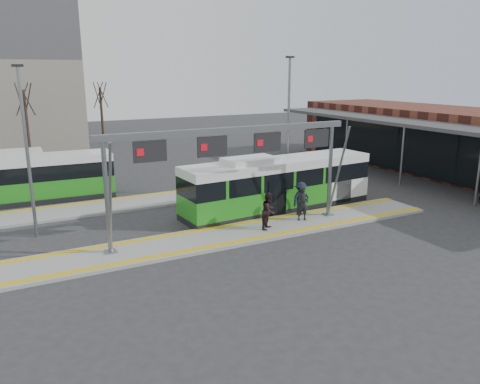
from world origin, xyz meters
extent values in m
plane|color=#2D2D30|center=(0.00, 0.00, 0.00)|extent=(120.00, 120.00, 0.00)
cube|color=gray|center=(0.00, 0.00, 0.07)|extent=(22.00, 3.00, 0.15)
cube|color=gray|center=(-4.00, 8.00, 0.07)|extent=(20.00, 3.00, 0.15)
cube|color=yellow|center=(0.00, 1.15, 0.16)|extent=(22.00, 0.35, 0.02)
cube|color=yellow|center=(0.00, -1.15, 0.16)|extent=(22.00, 0.35, 0.02)
cube|color=yellow|center=(-4.00, 9.15, 0.16)|extent=(20.00, 0.35, 0.02)
cylinder|color=slate|center=(-6.50, 0.30, 2.67)|extent=(0.20, 0.20, 5.05)
cube|color=slate|center=(-6.50, 0.30, 0.18)|extent=(0.50, 0.50, 0.06)
cylinder|color=slate|center=(-6.50, -0.40, 2.67)|extent=(0.12, 1.46, 4.90)
cylinder|color=slate|center=(5.50, 0.30, 2.67)|extent=(0.20, 0.20, 5.05)
cube|color=slate|center=(5.50, 0.30, 0.18)|extent=(0.50, 0.50, 0.06)
cylinder|color=slate|center=(5.50, -0.40, 2.67)|extent=(0.12, 1.46, 4.90)
cube|color=slate|center=(-0.50, 0.30, 5.20)|extent=(13.00, 0.25, 0.30)
cube|color=black|center=(-4.50, 0.30, 4.50)|extent=(1.50, 0.12, 0.95)
cube|color=#B50B14|center=(-4.95, 0.23, 4.50)|extent=(0.32, 0.02, 0.32)
cube|color=black|center=(-1.50, 0.30, 4.50)|extent=(1.50, 0.12, 0.95)
cube|color=#B50B14|center=(-1.95, 0.23, 4.50)|extent=(0.32, 0.02, 0.32)
cube|color=black|center=(1.50, 0.30, 4.50)|extent=(1.50, 0.12, 0.95)
cube|color=#B50B14|center=(1.05, 0.23, 4.50)|extent=(0.32, 0.02, 0.32)
cube|color=black|center=(4.50, 0.30, 4.50)|extent=(1.50, 0.12, 0.95)
cube|color=#B50B14|center=(4.05, 0.23, 4.50)|extent=(0.32, 0.02, 0.32)
cube|color=brown|center=(22.00, 4.00, 2.50)|extent=(8.00, 32.00, 5.00)
cube|color=black|center=(17.80, 4.00, 2.00)|extent=(0.15, 28.00, 3.60)
cube|color=#3F3F42|center=(16.50, 4.00, 4.30)|extent=(4.00, 30.00, 0.25)
cylinder|color=slate|center=(14.80, -2.00, 2.15)|extent=(0.14, 0.14, 4.30)
cylinder|color=slate|center=(14.80, 4.00, 2.15)|extent=(0.14, 0.14, 4.30)
cylinder|color=slate|center=(14.80, 10.00, 2.15)|extent=(0.14, 0.14, 4.30)
cube|color=black|center=(3.91, 2.95, 0.17)|extent=(12.07, 3.32, 0.35)
cube|color=#24861D|center=(3.91, 2.95, 0.92)|extent=(12.07, 3.32, 1.14)
cube|color=black|center=(3.91, 2.95, 1.99)|extent=(12.06, 3.25, 0.99)
cube|color=white|center=(3.91, 2.95, 2.73)|extent=(12.07, 3.32, 0.50)
cube|color=orange|center=(9.85, 3.35, 2.63)|extent=(0.17, 1.77, 0.28)
cube|color=white|center=(1.92, 2.82, 3.13)|extent=(3.09, 1.97, 0.30)
cylinder|color=black|center=(-0.18, 1.56, 0.50)|extent=(1.01, 0.36, 0.99)
cylinder|color=black|center=(-0.33, 3.78, 0.50)|extent=(1.01, 0.36, 0.99)
cylinder|color=black|center=(7.55, 2.07, 0.50)|extent=(1.01, 0.36, 0.99)
cylinder|color=black|center=(7.40, 4.30, 0.50)|extent=(1.01, 0.36, 0.99)
cube|color=black|center=(-9.65, 11.58, 0.17)|extent=(11.54, 2.88, 0.33)
cube|color=#24861D|center=(-9.65, 11.58, 0.88)|extent=(11.54, 2.88, 1.10)
cube|color=black|center=(-9.65, 11.58, 1.91)|extent=(11.54, 2.80, 0.95)
cube|color=white|center=(-9.65, 11.58, 2.63)|extent=(11.54, 2.88, 0.48)
cylinder|color=black|center=(-6.25, 10.38, 0.48)|extent=(0.97, 0.32, 0.95)
cylinder|color=black|center=(-6.17, 12.52, 0.48)|extent=(0.97, 0.32, 0.95)
cylinder|color=black|center=(-10.02, 13.16, 0.48)|extent=(0.96, 0.32, 0.95)
cylinder|color=black|center=(-9.94, 15.28, 0.48)|extent=(0.96, 0.32, 0.95)
imported|color=black|center=(3.69, 0.20, 1.07)|extent=(0.76, 0.60, 1.83)
imported|color=black|center=(1.35, -0.19, 1.09)|extent=(1.16, 1.12, 1.88)
imported|color=black|center=(4.14, 1.04, 1.08)|extent=(1.35, 1.01, 1.86)
cylinder|color=#382B21|center=(-7.81, 27.18, 3.17)|extent=(0.28, 0.28, 6.34)
cylinder|color=#382B21|center=(0.45, 34.96, 3.10)|extent=(0.28, 0.28, 6.19)
cylinder|color=slate|center=(-9.20, 4.43, 4.08)|extent=(0.16, 0.16, 8.16)
cube|color=black|center=(-9.20, 4.43, 8.16)|extent=(0.50, 0.25, 0.12)
cylinder|color=slate|center=(6.04, 5.32, 4.38)|extent=(0.16, 0.16, 8.76)
cube|color=black|center=(6.04, 5.32, 8.76)|extent=(0.50, 0.25, 0.12)
camera|label=1|loc=(-10.40, -19.52, 7.89)|focal=35.00mm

